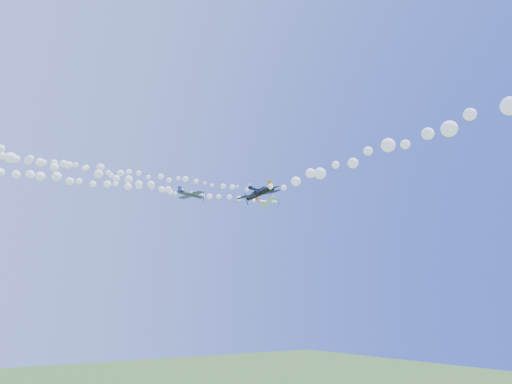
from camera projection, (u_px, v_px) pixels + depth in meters
plane_white at (268, 202)px, 122.35m from camera, size 7.67×7.90×2.56m
smoke_trail_white at (117, 184)px, 104.38m from camera, size 78.25×12.75×3.19m
plane_navy at (260, 190)px, 107.24m from camera, size 6.85×7.28×2.74m
smoke_trail_navy at (87, 168)px, 90.06m from camera, size 76.56×12.91×2.72m
plane_grey at (191, 195)px, 80.71m from camera, size 6.23×6.61×1.94m
plane_black at (259, 193)px, 66.89m from camera, size 7.50×7.49×2.74m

